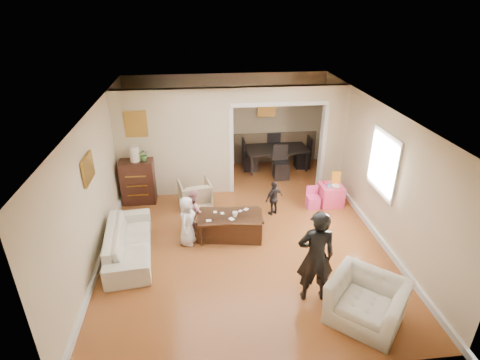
{
  "coord_description": "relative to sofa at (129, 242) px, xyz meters",
  "views": [
    {
      "loc": [
        -0.79,
        -6.82,
        4.49
      ],
      "look_at": [
        0.0,
        0.2,
        1.05
      ],
      "focal_mm": 28.65,
      "sensor_mm": 36.0,
      "label": 1
    }
  ],
  "objects": [
    {
      "name": "floor",
      "position": [
        2.21,
        0.66,
        -0.29
      ],
      "size": [
        7.0,
        7.0,
        0.0
      ],
      "primitive_type": "plane",
      "color": "#AB5E2C",
      "rests_on": "ground"
    },
    {
      "name": "armchair_back",
      "position": [
        1.25,
        1.71,
        0.03
      ],
      "size": [
        0.82,
        0.83,
        0.65
      ],
      "primitive_type": "imported",
      "rotation": [
        0.0,
        0.0,
        3.34
      ],
      "color": "tan",
      "rests_on": "ground"
    },
    {
      "name": "window_pane",
      "position": [
        4.94,
        0.26,
        1.26
      ],
      "size": [
        0.03,
        0.95,
        1.1
      ],
      "primitive_type": "cube",
      "color": "white",
      "rests_on": "ground"
    },
    {
      "name": "armchair_front",
      "position": [
        3.79,
        -2.05,
        0.05
      ],
      "size": [
        1.42,
        1.41,
        0.69
      ],
      "primitive_type": "imported",
      "rotation": [
        0.0,
        0.0,
        -0.73
      ],
      "color": "silver",
      "rests_on": "ground"
    },
    {
      "name": "child_kneel_a",
      "position": [
        1.1,
        0.27,
        0.21
      ],
      "size": [
        0.47,
        0.58,
        1.02
      ],
      "primitive_type": "imported",
      "rotation": [
        0.0,
        0.0,
        1.23
      ],
      "color": "white",
      "rests_on": "ground"
    },
    {
      "name": "adult_person",
      "position": [
        3.13,
        -1.51,
        0.52
      ],
      "size": [
        0.61,
        0.42,
        1.63
      ],
      "primitive_type": "imported",
      "rotation": [
        0.0,
        0.0,
        3.09
      ],
      "color": "black",
      "rests_on": "ground"
    },
    {
      "name": "dresser",
      "position": [
        -0.06,
        2.11,
        0.23
      ],
      "size": [
        0.76,
        0.43,
        1.05
      ],
      "primitive_type": "cube",
      "color": "black",
      "rests_on": "ground"
    },
    {
      "name": "partition_header",
      "position": [
        3.31,
        2.46,
        2.13
      ],
      "size": [
        2.22,
        0.18,
        0.35
      ],
      "primitive_type": "cube",
      "color": "#C7B591",
      "rests_on": "partition_right"
    },
    {
      "name": "cereal_box",
      "position": [
        4.54,
        1.57,
        0.35
      ],
      "size": [
        0.2,
        0.07,
        0.3
      ],
      "primitive_type": "cube",
      "rotation": [
        0.0,
        0.0,
        0.02
      ],
      "color": "yellow",
      "rests_on": "play_table"
    },
    {
      "name": "framed_art_alcove",
      "position": [
        3.31,
        4.1,
        1.41
      ],
      "size": [
        0.45,
        0.03,
        0.55
      ],
      "primitive_type": "cube",
      "color": "brown"
    },
    {
      "name": "potted_plant",
      "position": [
        0.14,
        2.11,
        0.9
      ],
      "size": [
        0.26,
        0.22,
        0.29
      ],
      "primitive_type": "imported",
      "color": "#4B7936",
      "rests_on": "dresser"
    },
    {
      "name": "partition_left",
      "position": [
        0.83,
        2.46,
        1.01
      ],
      "size": [
        2.75,
        0.18,
        2.6
      ],
      "primitive_type": "cube",
      "color": "#C7B591",
      "rests_on": "ground"
    },
    {
      "name": "play_table",
      "position": [
        4.42,
        1.47,
        -0.05
      ],
      "size": [
        0.52,
        0.52,
        0.49
      ],
      "primitive_type": "cube",
      "rotation": [
        0.0,
        0.0,
        0.02
      ],
      "color": "#FF4376",
      "rests_on": "ground"
    },
    {
      "name": "play_bowl",
      "position": [
        4.47,
        1.35,
        0.22
      ],
      "size": [
        0.21,
        0.21,
        0.05
      ],
      "primitive_type": "imported",
      "rotation": [
        0.0,
        0.0,
        0.02
      ],
      "color": "white",
      "rests_on": "play_table"
    },
    {
      "name": "cyan_cup",
      "position": [
        4.32,
        1.42,
        0.24
      ],
      "size": [
        0.08,
        0.08,
        0.08
      ],
      "primitive_type": "cylinder",
      "color": "#2699BF",
      "rests_on": "play_table"
    },
    {
      "name": "framed_art_sofa_wall",
      "position": [
        -0.5,
        0.06,
        1.51
      ],
      "size": [
        0.03,
        0.55,
        0.4
      ],
      "primitive_type": "cube",
      "color": "brown"
    },
    {
      "name": "partition_right",
      "position": [
        4.68,
        2.46,
        1.01
      ],
      "size": [
        0.55,
        0.18,
        2.6
      ],
      "primitive_type": "cube",
      "color": "#C7B591",
      "rests_on": "ground"
    },
    {
      "name": "craft_papers",
      "position": [
        1.91,
        0.45,
        0.19
      ],
      "size": [
        0.9,
        0.48,
        0.0
      ],
      "color": "white",
      "rests_on": "coffee_table"
    },
    {
      "name": "child_toddler",
      "position": [
        3.0,
        1.17,
        0.11
      ],
      "size": [
        0.51,
        0.41,
        0.81
      ],
      "primitive_type": "imported",
      "rotation": [
        0.0,
        0.0,
        -2.61
      ],
      "color": "black",
      "rests_on": "ground"
    },
    {
      "name": "child_kneel_b",
      "position": [
        1.25,
        0.72,
        0.18
      ],
      "size": [
        0.44,
        0.52,
        0.94
      ],
      "primitive_type": "imported",
      "rotation": [
        0.0,
        0.0,
        1.76
      ],
      "color": "#C57B7F",
      "rests_on": "ground"
    },
    {
      "name": "sofa",
      "position": [
        0.0,
        0.0,
        0.0
      ],
      "size": [
        0.98,
        2.08,
        0.59
      ],
      "primitive_type": "imported",
      "rotation": [
        0.0,
        0.0,
        1.67
      ],
      "color": "silver",
      "rests_on": "ground"
    },
    {
      "name": "coffee_cup",
      "position": [
        2.05,
        0.37,
        0.24
      ],
      "size": [
        0.12,
        0.12,
        0.1
      ],
      "primitive_type": "imported",
      "rotation": [
        0.0,
        0.0,
        -0.16
      ],
      "color": "white",
      "rests_on": "coffee_table"
    },
    {
      "name": "coffee_table",
      "position": [
        1.95,
        0.42,
        -0.05
      ],
      "size": [
        1.38,
        0.85,
        0.49
      ],
      "primitive_type": "cube",
      "rotation": [
        0.0,
        0.0,
        -0.16
      ],
      "color": "#3B2012",
      "rests_on": "ground"
    },
    {
      "name": "toy_block",
      "position": [
        4.3,
        1.59,
        0.22
      ],
      "size": [
        0.1,
        0.08,
        0.05
      ],
      "primitive_type": "cube",
      "rotation": [
        0.0,
        0.0,
        0.37
      ],
      "color": "red",
      "rests_on": "play_table"
    },
    {
      "name": "dining_table",
      "position": [
        3.55,
        3.66,
        0.01
      ],
      "size": [
        1.77,
        1.06,
        0.61
      ],
      "primitive_type": "imported",
      "rotation": [
        0.0,
        0.0,
        0.06
      ],
      "color": "black",
      "rests_on": "ground"
    },
    {
      "name": "framed_art_partition",
      "position": [
        0.01,
        2.36,
        1.56
      ],
      "size": [
        0.45,
        0.03,
        0.55
      ],
      "primitive_type": "cube",
      "color": "brown",
      "rests_on": "partition_left"
    },
    {
      "name": "table_lamp",
      "position": [
        -0.06,
        2.11,
        0.94
      ],
      "size": [
        0.22,
        0.22,
        0.36
      ],
      "primitive_type": "cylinder",
      "color": "beige",
      "rests_on": "dresser"
    }
  ]
}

